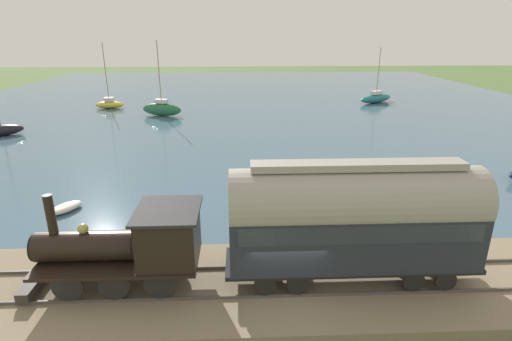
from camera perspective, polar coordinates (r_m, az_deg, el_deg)
ground_plane at (r=15.22m, az=4.03°, el=-18.12°), size 200.00×200.00×0.00m
harbor_water at (r=56.21m, az=-0.92°, el=9.91°), size 80.00×80.00×0.01m
rail_embankment at (r=15.32m, az=3.90°, el=-16.42°), size 5.57×56.00×0.72m
steam_locomotive at (r=14.60m, az=-16.81°, el=-9.78°), size 2.42×6.09×3.44m
passenger_coach at (r=14.32m, az=13.78°, el=-6.43°), size 2.31×8.93×4.44m
sailboat_yellow at (r=53.82m, az=-20.21°, el=8.93°), size 1.47×3.51×7.87m
sailboat_teal at (r=57.02m, az=16.76°, el=9.90°), size 4.23×5.65×7.19m
sailboat_black at (r=43.97m, az=-32.60°, el=4.94°), size 2.94×3.82×8.49m
sailboat_green at (r=47.18m, az=-13.30°, el=8.58°), size 2.27×4.80×8.30m
rowboat_off_pier at (r=21.26m, az=-13.58°, el=-6.43°), size 2.28×2.41×0.37m
rowboat_mid_harbor at (r=23.96m, az=-25.56°, el=-4.81°), size 2.17×1.83×0.40m
rowboat_far_out at (r=25.70m, az=13.97°, el=-1.88°), size 0.79×2.40×0.36m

